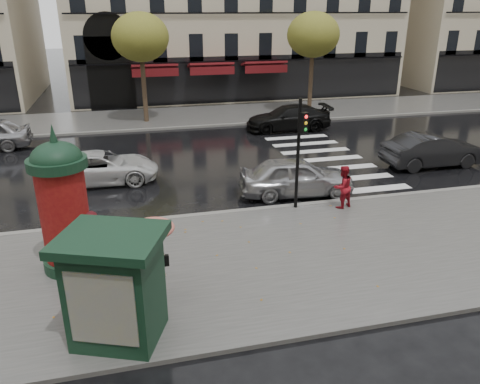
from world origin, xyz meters
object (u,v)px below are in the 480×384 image
object	(u,v)px
car_darkgrey	(433,150)
car_black	(288,118)
newsstand	(115,286)
car_white	(101,167)
morris_column	(63,202)
car_silver	(296,176)
woman_umbrella	(154,245)
woman_red	(343,187)
man_burgundy	(93,241)
traffic_light	(300,144)

from	to	relation	value
car_darkgrey	car_black	size ratio (longest dim) A/B	0.92
newsstand	car_white	distance (m)	10.55
morris_column	car_silver	size ratio (longest dim) A/B	0.92
car_darkgrey	woman_umbrella	bearing A→B (deg)	119.92
woman_red	man_burgundy	size ratio (longest dim) A/B	0.92
woman_umbrella	man_burgundy	bearing A→B (deg)	133.87
man_burgundy	woman_red	bearing A→B (deg)	-145.36
car_white	car_black	size ratio (longest dim) A/B	0.94
newsstand	woman_red	bearing A→B (deg)	34.68
morris_column	traffic_light	xyz separation A→B (m)	(7.52, 2.36, 0.44)
newsstand	car_darkgrey	distance (m)	16.74
woman_umbrella	morris_column	bearing A→B (deg)	139.52
woman_red	car_silver	distance (m)	2.12
man_burgundy	car_white	distance (m)	7.40
traffic_light	car_white	xyz separation A→B (m)	(-6.90, 4.77, -1.85)
morris_column	newsstand	xyz separation A→B (m)	(1.28, -3.37, -0.66)
woman_umbrella	morris_column	size ratio (longest dim) A/B	0.51
morris_column	car_white	size ratio (longest dim) A/B	0.86
traffic_light	car_black	xyz separation A→B (m)	(3.67, 11.41, -1.78)
woman_red	woman_umbrella	bearing A→B (deg)	12.02
car_darkgrey	traffic_light	bearing A→B (deg)	113.09
man_burgundy	traffic_light	size ratio (longest dim) A/B	0.43
woman_umbrella	car_silver	xyz separation A→B (m)	(5.83, 5.74, -0.73)
man_burgundy	car_black	bearing A→B (deg)	-107.50
car_white	car_black	bearing A→B (deg)	-57.04
woman_red	car_darkgrey	xyz separation A→B (m)	(6.26, 3.66, -0.14)
car_darkgrey	car_white	distance (m)	14.79
woman_umbrella	car_black	distance (m)	18.07
traffic_light	car_darkgrey	xyz separation A→B (m)	(7.82, 3.33, -1.74)
woman_red	car_silver	bearing A→B (deg)	-77.34
woman_red	morris_column	bearing A→B (deg)	-4.87
car_black	man_burgundy	bearing A→B (deg)	-34.52
man_burgundy	car_black	size ratio (longest dim) A/B	0.34
car_silver	car_darkgrey	xyz separation A→B (m)	(7.32, 1.83, 0.01)
car_silver	car_darkgrey	distance (m)	7.55
woman_umbrella	car_darkgrey	distance (m)	15.19
car_white	traffic_light	bearing A→B (deg)	-123.84
car_darkgrey	car_white	size ratio (longest dim) A/B	0.98
woman_red	car_black	distance (m)	11.93
newsstand	car_darkgrey	xyz separation A→B (m)	(14.06, 9.06, -0.64)
morris_column	car_silver	world-z (taller)	morris_column
woman_umbrella	man_burgundy	world-z (taller)	woman_umbrella
woman_umbrella	man_burgundy	distance (m)	2.28
woman_red	car_silver	xyz separation A→B (m)	(-1.06, 1.83, -0.15)
woman_umbrella	car_darkgrey	size ratio (longest dim) A/B	0.45
traffic_light	car_darkgrey	bearing A→B (deg)	23.08
woman_umbrella	car_white	distance (m)	9.18
morris_column	woman_red	bearing A→B (deg)	12.62
car_silver	car_darkgrey	size ratio (longest dim) A/B	0.96
car_white	morris_column	bearing A→B (deg)	175.86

